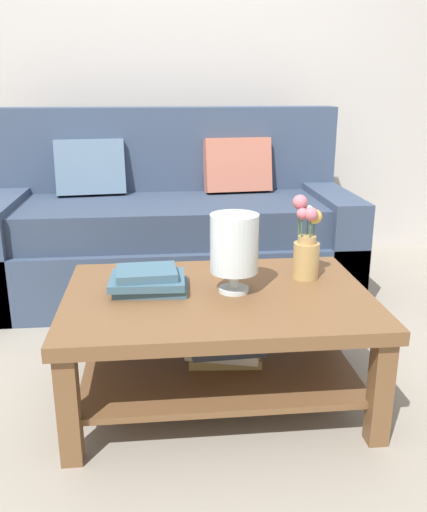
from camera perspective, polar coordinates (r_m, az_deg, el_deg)
The scene contains 7 objects.
ground_plane at distance 2.60m, azimuth -2.37°, elevation -10.05°, with size 10.00×10.00×0.00m, color gray.
back_wall at distance 3.95m, azimuth -4.23°, elevation 19.63°, with size 6.40×0.12×2.70m, color #BCB7B2.
couch at distance 3.29m, azimuth -4.41°, elevation 2.71°, with size 2.07×0.90×1.06m.
coffee_table at distance 2.13m, azimuth 0.48°, elevation -7.00°, with size 1.15×0.80×0.44m.
book_stack_main at distance 2.10m, azimuth -6.76°, elevation -2.54°, with size 0.30×0.22×0.09m.
glass_hurricane_vase at distance 2.04m, azimuth 2.16°, elevation 1.12°, with size 0.18×0.18×0.30m.
flower_pitcher at distance 2.23m, azimuth 9.59°, elevation 1.16°, with size 0.12×0.11×0.34m.
Camera 1 is at (-0.13, -2.30, 1.20)m, focal length 38.64 mm.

